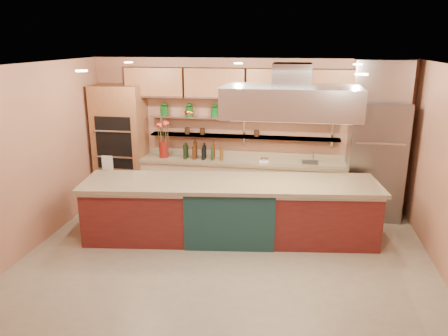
% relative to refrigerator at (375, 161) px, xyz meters
% --- Properties ---
extents(floor, '(6.00, 5.00, 0.02)m').
position_rel_refrigerator_xyz_m(floor, '(-2.35, -2.14, -1.06)').
color(floor, gray).
rests_on(floor, ground).
extents(ceiling, '(6.00, 5.00, 0.02)m').
position_rel_refrigerator_xyz_m(ceiling, '(-2.35, -2.14, 1.75)').
color(ceiling, black).
rests_on(ceiling, wall_back).
extents(wall_back, '(6.00, 0.04, 2.80)m').
position_rel_refrigerator_xyz_m(wall_back, '(-2.35, 0.36, 0.35)').
color(wall_back, '#AA6E50').
rests_on(wall_back, floor).
extents(wall_front, '(6.00, 0.04, 2.80)m').
position_rel_refrigerator_xyz_m(wall_front, '(-2.35, -4.64, 0.35)').
color(wall_front, '#AA6E50').
rests_on(wall_front, floor).
extents(wall_left, '(0.04, 5.00, 2.80)m').
position_rel_refrigerator_xyz_m(wall_left, '(-5.35, -2.14, 0.35)').
color(wall_left, '#AA6E50').
rests_on(wall_left, floor).
extents(oven_stack, '(0.95, 0.64, 2.30)m').
position_rel_refrigerator_xyz_m(oven_stack, '(-4.80, 0.04, 0.10)').
color(oven_stack, brown).
rests_on(oven_stack, floor).
extents(refrigerator, '(0.95, 0.72, 2.10)m').
position_rel_refrigerator_xyz_m(refrigerator, '(0.00, 0.00, 0.00)').
color(refrigerator, gray).
rests_on(refrigerator, floor).
extents(back_counter, '(3.84, 0.64, 0.93)m').
position_rel_refrigerator_xyz_m(back_counter, '(-2.40, 0.06, -0.58)').
color(back_counter, tan).
rests_on(back_counter, floor).
extents(wall_shelf_lower, '(3.60, 0.26, 0.03)m').
position_rel_refrigerator_xyz_m(wall_shelf_lower, '(-2.40, 0.23, 0.30)').
color(wall_shelf_lower, silver).
rests_on(wall_shelf_lower, wall_back).
extents(wall_shelf_upper, '(3.60, 0.26, 0.03)m').
position_rel_refrigerator_xyz_m(wall_shelf_upper, '(-2.40, 0.23, 0.65)').
color(wall_shelf_upper, silver).
rests_on(wall_shelf_upper, wall_back).
extents(upper_cabinets, '(4.60, 0.36, 0.55)m').
position_rel_refrigerator_xyz_m(upper_cabinets, '(-2.35, 0.18, 1.30)').
color(upper_cabinets, brown).
rests_on(upper_cabinets, wall_back).
extents(range_hood, '(2.00, 1.00, 0.45)m').
position_rel_refrigerator_xyz_m(range_hood, '(-1.51, -1.35, 1.20)').
color(range_hood, silver).
rests_on(range_hood, ceiling).
extents(ceiling_downlights, '(4.00, 2.80, 0.02)m').
position_rel_refrigerator_xyz_m(ceiling_downlights, '(-2.35, -1.94, 1.72)').
color(ceiling_downlights, '#FFE5A5').
rests_on(ceiling_downlights, ceiling).
extents(island, '(4.69, 1.57, 0.96)m').
position_rel_refrigerator_xyz_m(island, '(-2.41, -1.35, -0.57)').
color(island, maroon).
rests_on(island, floor).
extents(flower_vase, '(0.23, 0.23, 0.32)m').
position_rel_refrigerator_xyz_m(flower_vase, '(-3.92, 0.01, 0.04)').
color(flower_vase, maroon).
rests_on(flower_vase, back_counter).
extents(oil_bottle_cluster, '(0.85, 0.33, 0.27)m').
position_rel_refrigerator_xyz_m(oil_bottle_cluster, '(-3.13, 0.01, 0.01)').
color(oil_bottle_cluster, black).
rests_on(oil_bottle_cluster, back_counter).
extents(kitchen_scale, '(0.20, 0.18, 0.09)m').
position_rel_refrigerator_xyz_m(kitchen_scale, '(-1.98, 0.01, -0.07)').
color(kitchen_scale, silver).
rests_on(kitchen_scale, back_counter).
extents(bar_faucet, '(0.04, 0.04, 0.20)m').
position_rel_refrigerator_xyz_m(bar_faucet, '(-1.08, 0.11, -0.02)').
color(bar_faucet, silver).
rests_on(bar_faucet, back_counter).
extents(copper_kettle, '(0.20, 0.20, 0.14)m').
position_rel_refrigerator_xyz_m(copper_kettle, '(-3.46, 0.23, 0.73)').
color(copper_kettle, orange).
rests_on(copper_kettle, wall_shelf_upper).
extents(green_canister, '(0.18, 0.18, 0.20)m').
position_rel_refrigerator_xyz_m(green_canister, '(-2.63, 0.23, 0.76)').
color(green_canister, '#0E4414').
rests_on(green_canister, wall_shelf_upper).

